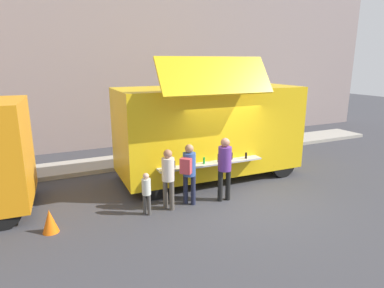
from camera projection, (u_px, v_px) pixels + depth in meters
The scene contains 10 objects.
ground_plane at pixel (240, 200), 9.11m from camera, with size 60.00×60.00×0.00m, color #38383D.
curb_strip at pixel (76, 168), 11.67m from camera, with size 28.00×1.60×0.15m, color #9E998E.
building_behind at pixel (82, 53), 14.49m from camera, with size 32.00×2.40×8.35m, color gray.
food_truck_main at pixel (209, 129), 10.64m from camera, with size 5.95×3.21×3.92m.
traffic_cone_orange at pixel (50, 221), 7.33m from camera, with size 0.36×0.36×0.55m, color orange.
trash_bin at pixel (265, 136), 14.66m from camera, with size 0.60×0.60×1.05m, color #2D5C36.
customer_front_ordering at pixel (225, 164), 8.85m from camera, with size 0.38×0.37×1.80m.
customer_mid_with_backpack at pixel (189, 169), 8.59m from camera, with size 0.52×0.52×1.68m.
customer_rear_waiting at pixel (168, 174), 8.35m from camera, with size 0.33×0.33×1.62m.
child_near_queue at pixel (146, 190), 8.11m from camera, with size 0.23×0.23×1.11m.
Camera 1 is at (-4.81, -7.06, 3.77)m, focal length 30.35 mm.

